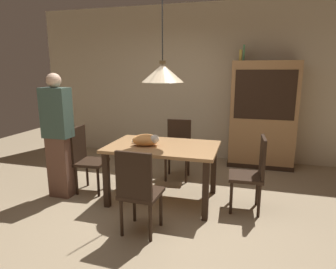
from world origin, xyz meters
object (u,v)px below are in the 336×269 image
(cat_sleeping, at_px, (146,140))
(chair_far_back, at_px, (178,146))
(person_standing, at_px, (58,136))
(pendant_lamp, at_px, (163,73))
(chair_near_front, at_px, (138,189))
(chair_left_side, at_px, (86,156))
(chair_right_side, at_px, (253,171))
(book_yellow_short, at_px, (241,55))
(hutch_bookcase, at_px, (262,117))
(book_green_slim, at_px, (244,53))
(dining_table, at_px, (163,153))

(cat_sleeping, bearing_deg, chair_far_back, 78.77)
(person_standing, bearing_deg, pendant_lamp, 10.04)
(chair_near_front, height_order, chair_left_side, same)
(chair_right_side, xyz_separation_m, book_yellow_short, (-0.27, 1.81, 1.43))
(book_yellow_short, relative_size, person_standing, 0.12)
(hutch_bookcase, xyz_separation_m, book_green_slim, (-0.38, 0.00, 1.09))
(hutch_bookcase, distance_m, person_standing, 3.36)
(dining_table, xyz_separation_m, cat_sleeping, (-0.20, -0.07, 0.18))
(pendant_lamp, height_order, hutch_bookcase, pendant_lamp)
(dining_table, xyz_separation_m, chair_left_side, (-1.13, -0.01, -0.14))
(chair_near_front, relative_size, book_yellow_short, 4.65)
(book_green_slim, bearing_deg, chair_left_side, -138.25)
(chair_right_side, distance_m, book_yellow_short, 2.32)
(chair_far_back, bearing_deg, pendant_lamp, -89.53)
(chair_far_back, bearing_deg, hutch_bookcase, 35.76)
(hutch_bookcase, bearing_deg, person_standing, -142.36)
(cat_sleeping, distance_m, hutch_bookcase, 2.39)
(dining_table, relative_size, chair_far_back, 1.51)
(chair_near_front, distance_m, cat_sleeping, 0.89)
(chair_right_side, relative_size, hutch_bookcase, 0.50)
(chair_far_back, xyz_separation_m, book_green_slim, (0.91, 0.93, 1.47))
(chair_near_front, height_order, pendant_lamp, pendant_lamp)
(chair_near_front, relative_size, person_standing, 0.56)
(book_yellow_short, height_order, person_standing, book_yellow_short)
(pendant_lamp, bearing_deg, dining_table, -99.75)
(cat_sleeping, height_order, pendant_lamp, pendant_lamp)
(book_yellow_short, bearing_deg, pendant_lamp, -115.30)
(cat_sleeping, xyz_separation_m, book_green_slim, (1.10, 1.88, 1.15))
(hutch_bookcase, height_order, person_standing, hutch_bookcase)
(pendant_lamp, bearing_deg, chair_far_back, 90.47)
(dining_table, xyz_separation_m, book_green_slim, (0.91, 1.81, 1.33))
(chair_far_back, distance_m, cat_sleeping, 1.02)
(person_standing, bearing_deg, dining_table, 10.04)
(book_yellow_short, bearing_deg, dining_table, -115.30)
(hutch_bookcase, xyz_separation_m, person_standing, (-2.66, -2.05, -0.05))
(cat_sleeping, height_order, book_yellow_short, book_yellow_short)
(pendant_lamp, relative_size, person_standing, 0.78)
(chair_left_side, bearing_deg, dining_table, 0.33)
(dining_table, height_order, chair_far_back, chair_far_back)
(chair_far_back, xyz_separation_m, book_yellow_short, (0.86, 0.93, 1.43))
(dining_table, height_order, cat_sleeping, cat_sleeping)
(dining_table, xyz_separation_m, hutch_bookcase, (1.28, 1.81, 0.24))
(chair_far_back, height_order, person_standing, person_standing)
(person_standing, bearing_deg, book_green_slim, 41.97)
(cat_sleeping, bearing_deg, chair_right_side, 3.35)
(pendant_lamp, relative_size, book_green_slim, 5.00)
(chair_left_side, relative_size, person_standing, 0.56)
(dining_table, relative_size, person_standing, 0.84)
(chair_far_back, xyz_separation_m, pendant_lamp, (0.01, -0.88, 1.15))
(chair_far_back, height_order, hutch_bookcase, hutch_bookcase)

